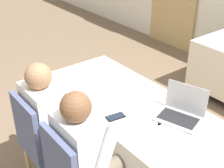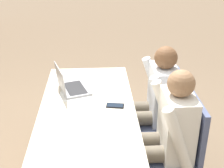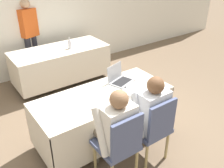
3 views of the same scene
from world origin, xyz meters
The scene contains 15 objects.
ground_plane centered at (0.00, 0.00, 0.00)m, with size 24.00×24.00×0.00m, color brown.
wall_back centered at (0.00, 2.66, 1.35)m, with size 12.00×0.06×2.70m.
conference_table_near centered at (0.00, 0.00, 0.55)m, with size 1.85×0.80×0.72m.
conference_table_far centered at (0.28, 1.93, 0.55)m, with size 1.85×0.80×0.72m.
laptop centered at (0.40, 0.16, 0.77)m, with size 0.40×0.36×0.25m.
cell_phone centered at (0.08, -0.24, 0.73)m, with size 0.10×0.16×0.01m.
paper_beside_laptop centered at (0.28, 0.11, 0.72)m, with size 0.24×0.32×0.00m.
paper_centre_table centered at (-0.53, -0.16, 0.72)m, with size 0.32×0.36×0.00m.
paper_left_edge centered at (0.44, 0.02, 0.72)m, with size 0.26×0.33×0.00m.
water_bottle centered at (0.45, 1.82, 0.82)m, with size 0.07×0.07×0.21m.
chair_near_left centered at (-0.25, -0.71, 0.52)m, with size 0.44×0.44×0.93m.
chair_near_right centered at (0.25, -0.71, 0.52)m, with size 0.44×0.44×0.93m.
person_checkered_shirt centered at (-0.25, -0.60, 0.68)m, with size 0.50×0.52×1.19m.
person_white_shirt centered at (0.25, -0.60, 0.68)m, with size 0.50×0.52×1.19m.
person_red_shirt centered at (-0.03, 2.63, 0.91)m, with size 0.39×0.30×1.59m.
Camera 3 is at (-1.55, -2.37, 2.41)m, focal length 40.00 mm.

